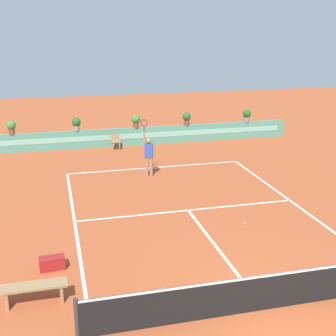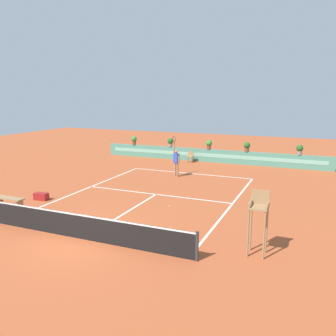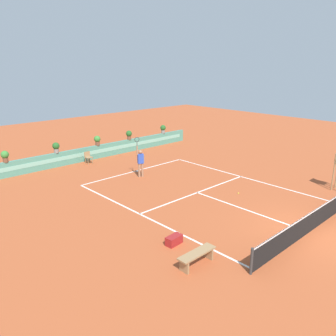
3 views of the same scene
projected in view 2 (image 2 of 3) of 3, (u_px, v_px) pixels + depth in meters
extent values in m
plane|color=#A84C28|center=(153.00, 196.00, 18.23)|extent=(60.00, 60.00, 0.00)
cube|color=white|center=(190.00, 173.00, 23.53)|extent=(8.22, 0.10, 0.01)
cube|color=white|center=(156.00, 194.00, 18.59)|extent=(8.22, 0.10, 0.01)
cube|color=white|center=(126.00, 213.00, 15.71)|extent=(0.10, 6.40, 0.01)
cube|color=white|center=(87.00, 188.00, 19.75)|extent=(0.10, 11.89, 0.01)
cube|color=white|center=(230.00, 206.00, 16.60)|extent=(0.10, 11.89, 0.01)
cube|color=white|center=(190.00, 174.00, 23.44)|extent=(0.10, 0.20, 0.01)
cylinder|color=#333333|center=(197.00, 246.00, 11.03)|extent=(0.10, 0.10, 1.00)
cube|color=black|center=(82.00, 227.00, 12.73)|extent=(8.82, 0.02, 0.95)
cube|color=white|center=(81.00, 215.00, 12.63)|extent=(8.82, 0.03, 0.06)
cube|color=#4C8E7A|center=(210.00, 156.00, 27.49)|extent=(18.00, 0.20, 1.00)
cube|color=#7ABCA8|center=(209.00, 155.00, 27.38)|extent=(17.10, 0.01, 0.28)
cylinder|color=#99754C|center=(248.00, 233.00, 11.28)|extent=(0.07, 0.07, 1.60)
cylinder|color=#99754C|center=(264.00, 236.00, 11.09)|extent=(0.07, 0.07, 1.60)
cylinder|color=#99754C|center=(251.00, 228.00, 11.74)|extent=(0.07, 0.07, 1.60)
cylinder|color=#99754C|center=(266.00, 230.00, 11.55)|extent=(0.07, 0.07, 1.60)
cube|color=#99754C|center=(259.00, 208.00, 11.25)|extent=(0.60, 0.60, 0.06)
cube|color=#99754C|center=(260.00, 197.00, 11.43)|extent=(0.60, 0.06, 0.48)
cube|color=#99754C|center=(250.00, 202.00, 11.32)|extent=(0.06, 0.60, 0.04)
cube|color=#99754C|center=(268.00, 204.00, 11.11)|extent=(0.06, 0.60, 0.04)
cylinder|color=#99754C|center=(187.00, 160.00, 27.25)|extent=(0.05, 0.05, 0.45)
cylinder|color=#99754C|center=(191.00, 160.00, 27.11)|extent=(0.05, 0.05, 0.45)
cylinder|color=#99754C|center=(189.00, 159.00, 27.56)|extent=(0.05, 0.05, 0.45)
cylinder|color=#99754C|center=(193.00, 159.00, 27.43)|extent=(0.05, 0.05, 0.45)
cube|color=#99754C|center=(190.00, 156.00, 27.29)|extent=(0.44, 0.44, 0.04)
cube|color=#99754C|center=(191.00, 154.00, 27.43)|extent=(0.44, 0.04, 0.36)
cube|color=#99754C|center=(19.00, 205.00, 16.05)|extent=(0.08, 0.40, 0.45)
cube|color=#99754C|center=(9.00, 198.00, 16.24)|extent=(1.60, 0.44, 0.06)
cube|color=maroon|center=(41.00, 196.00, 17.59)|extent=(0.73, 0.41, 0.36)
cylinder|color=#9E7051|center=(177.00, 170.00, 22.50)|extent=(0.14, 0.14, 0.90)
cylinder|color=#9E7051|center=(175.00, 169.00, 22.64)|extent=(0.14, 0.14, 0.90)
cube|color=#2D4CB7|center=(176.00, 158.00, 22.42)|extent=(0.42, 0.34, 0.60)
sphere|color=#9E7051|center=(176.00, 152.00, 22.33)|extent=(0.22, 0.22, 0.22)
cylinder|color=#9E7051|center=(174.00, 149.00, 22.45)|extent=(0.09, 0.09, 0.55)
cylinder|color=black|center=(174.00, 143.00, 22.36)|extent=(0.04, 0.04, 0.24)
torus|color=#262626|center=(174.00, 139.00, 22.31)|extent=(0.30, 0.15, 0.31)
cylinder|color=#9E7051|center=(179.00, 159.00, 22.28)|extent=(0.09, 0.09, 0.50)
sphere|color=#CCE033|center=(170.00, 206.00, 16.49)|extent=(0.07, 0.07, 0.07)
cylinder|color=brown|center=(209.00, 148.00, 27.38)|extent=(0.32, 0.32, 0.28)
sphere|color=#387F33|center=(209.00, 143.00, 27.31)|extent=(0.48, 0.48, 0.48)
cylinder|color=gray|center=(170.00, 145.00, 28.64)|extent=(0.32, 0.32, 0.28)
sphere|color=#235B23|center=(170.00, 141.00, 28.57)|extent=(0.48, 0.48, 0.48)
cylinder|color=brown|center=(247.00, 150.00, 26.25)|extent=(0.32, 0.32, 0.28)
sphere|color=#235B23|center=(247.00, 145.00, 26.18)|extent=(0.48, 0.48, 0.48)
cylinder|color=gray|center=(299.00, 153.00, 24.83)|extent=(0.32, 0.32, 0.28)
sphere|color=#235B23|center=(300.00, 148.00, 24.76)|extent=(0.48, 0.48, 0.48)
cylinder|color=brown|center=(134.00, 143.00, 29.92)|extent=(0.32, 0.32, 0.28)
sphere|color=#387F33|center=(134.00, 139.00, 29.85)|extent=(0.48, 0.48, 0.48)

